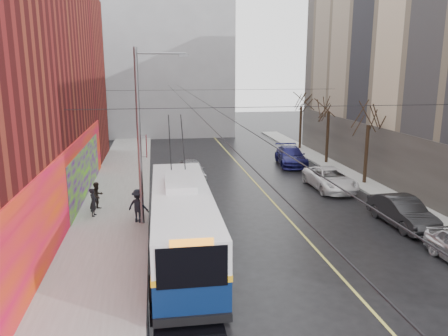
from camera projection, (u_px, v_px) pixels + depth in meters
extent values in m
plane|color=black|center=(335.00, 321.00, 14.07)|extent=(140.00, 140.00, 0.00)
cube|color=gray|center=(113.00, 214.00, 24.37)|extent=(4.00, 60.00, 0.15)
cube|color=gray|center=(394.00, 199.00, 27.00)|extent=(2.00, 60.00, 0.15)
cube|color=#BFB74C|center=(268.00, 197.00, 27.78)|extent=(0.12, 50.00, 0.01)
cube|color=#F44805|center=(67.00, 192.00, 21.71)|extent=(0.08, 28.00, 4.00)
cube|color=#60059F|center=(86.00, 172.00, 27.59)|extent=(0.06, 12.00, 3.20)
cube|color=#4C4742|center=(394.00, 162.00, 28.65)|extent=(0.06, 36.00, 4.00)
cube|color=gray|center=(148.00, 61.00, 54.48)|extent=(20.00, 12.00, 18.00)
cylinder|color=slate|center=(139.00, 140.00, 21.73)|extent=(0.20, 0.20, 9.00)
cube|color=#560C12|center=(146.00, 146.00, 21.85)|extent=(0.04, 0.60, 1.10)
cylinder|color=slate|center=(161.00, 53.00, 20.99)|extent=(2.40, 0.10, 0.10)
cube|color=slate|center=(184.00, 56.00, 21.18)|extent=(0.50, 0.22, 0.12)
cylinder|color=black|center=(182.00, 99.00, 26.55)|extent=(0.02, 60.00, 0.02)
cylinder|color=black|center=(198.00, 98.00, 26.71)|extent=(0.02, 60.00, 0.02)
cylinder|color=black|center=(286.00, 107.00, 18.43)|extent=(18.00, 0.02, 0.02)
cylinder|color=black|center=(225.00, 90.00, 33.84)|extent=(18.00, 0.02, 0.02)
cylinder|color=black|center=(366.00, 155.00, 30.41)|extent=(0.24, 0.24, 4.20)
cylinder|color=black|center=(327.00, 138.00, 37.12)|extent=(0.24, 0.24, 4.48)
cylinder|color=black|center=(300.00, 128.00, 43.87)|extent=(0.24, 0.24, 4.37)
cube|color=black|center=(185.00, 321.00, 14.09)|extent=(2.40, 3.05, 0.01)
ellipsoid|color=slate|center=(198.00, 100.00, 20.36)|extent=(0.44, 0.20, 0.12)
ellipsoid|color=slate|center=(219.00, 53.00, 21.41)|extent=(0.44, 0.20, 0.12)
ellipsoid|color=slate|center=(189.00, 87.00, 23.88)|extent=(0.44, 0.20, 0.12)
cube|color=#091A43|center=(182.00, 235.00, 18.97)|extent=(2.61, 11.46, 1.43)
cube|color=silver|center=(182.00, 206.00, 18.68)|extent=(2.61, 11.46, 1.24)
cube|color=#EAA614|center=(182.00, 219.00, 18.81)|extent=(2.65, 11.50, 0.21)
cube|color=black|center=(192.00, 267.00, 13.18)|extent=(2.19, 0.06, 1.33)
cube|color=black|center=(176.00, 177.00, 24.23)|extent=(2.19, 0.06, 1.14)
cube|color=black|center=(152.00, 209.00, 18.52)|extent=(0.16, 10.48, 0.95)
cube|color=black|center=(211.00, 207.00, 18.88)|extent=(0.16, 10.48, 0.95)
cube|color=silver|center=(180.00, 183.00, 19.43)|extent=(1.37, 2.87, 0.29)
cube|color=black|center=(193.00, 320.00, 13.54)|extent=(2.48, 0.14, 0.29)
cylinder|color=black|center=(153.00, 289.00, 15.21)|extent=(0.30, 0.96, 0.95)
cylinder|color=black|center=(223.00, 284.00, 15.57)|extent=(0.30, 0.96, 0.95)
cylinder|color=black|center=(155.00, 217.00, 22.56)|extent=(0.30, 0.96, 0.95)
cylinder|color=black|center=(202.00, 215.00, 22.92)|extent=(0.30, 0.96, 0.95)
cylinder|color=black|center=(170.00, 141.00, 22.29)|extent=(0.10, 3.31, 2.34)
cylinder|color=black|center=(183.00, 140.00, 22.39)|extent=(0.10, 3.31, 2.34)
imported|color=black|center=(402.00, 212.00, 22.55)|extent=(1.72, 4.61, 1.50)
imported|color=white|center=(330.00, 179.00, 29.47)|extent=(2.43, 5.19, 1.44)
imported|color=#181855|center=(291.00, 156.00, 36.89)|extent=(2.75, 5.52, 1.54)
imported|color=#ADAEB2|center=(191.00, 170.00, 31.99)|extent=(2.02, 4.44, 1.48)
imported|color=black|center=(93.00, 202.00, 23.61)|extent=(0.44, 0.61, 1.54)
imported|color=black|center=(97.00, 196.00, 24.72)|extent=(0.97, 0.98, 1.59)
imported|color=black|center=(138.00, 206.00, 22.64)|extent=(1.31, 1.11, 1.76)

